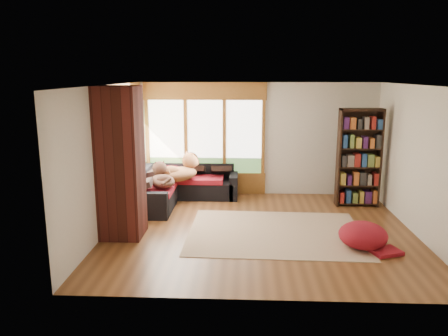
% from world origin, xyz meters
% --- Properties ---
extents(floor, '(5.50, 5.50, 0.00)m').
position_xyz_m(floor, '(0.00, 0.00, 0.00)').
color(floor, brown).
rests_on(floor, ground).
extents(ceiling, '(5.50, 5.50, 0.00)m').
position_xyz_m(ceiling, '(0.00, 0.00, 2.60)').
color(ceiling, white).
extents(wall_back, '(5.50, 0.04, 2.60)m').
position_xyz_m(wall_back, '(0.00, 2.50, 1.30)').
color(wall_back, silver).
rests_on(wall_back, ground).
extents(wall_front, '(5.50, 0.04, 2.60)m').
position_xyz_m(wall_front, '(0.00, -2.50, 1.30)').
color(wall_front, silver).
rests_on(wall_front, ground).
extents(wall_left, '(0.04, 5.00, 2.60)m').
position_xyz_m(wall_left, '(-2.75, 0.00, 1.30)').
color(wall_left, silver).
rests_on(wall_left, ground).
extents(wall_right, '(0.04, 5.00, 2.60)m').
position_xyz_m(wall_right, '(2.75, 0.00, 1.30)').
color(wall_right, silver).
rests_on(wall_right, ground).
extents(windows_back, '(2.82, 0.10, 1.90)m').
position_xyz_m(windows_back, '(-1.20, 2.47, 1.35)').
color(windows_back, brown).
rests_on(windows_back, wall_back).
extents(windows_left, '(0.10, 2.62, 1.90)m').
position_xyz_m(windows_left, '(-2.72, 1.20, 1.35)').
color(windows_left, brown).
rests_on(windows_left, wall_left).
extents(roller_blind, '(0.03, 0.72, 0.90)m').
position_xyz_m(roller_blind, '(-2.69, 2.03, 1.75)').
color(roller_blind, '#617743').
rests_on(roller_blind, wall_left).
extents(brick_chimney, '(0.70, 0.70, 2.60)m').
position_xyz_m(brick_chimney, '(-2.40, -0.35, 1.30)').
color(brick_chimney, '#471914').
rests_on(brick_chimney, ground).
extents(sectional_sofa, '(2.20, 2.20, 0.80)m').
position_xyz_m(sectional_sofa, '(-1.95, 1.70, 0.30)').
color(sectional_sofa, black).
rests_on(sectional_sofa, ground).
extents(area_rug, '(3.13, 2.43, 0.01)m').
position_xyz_m(area_rug, '(0.28, -0.11, 0.01)').
color(area_rug, beige).
rests_on(area_rug, ground).
extents(bookshelf, '(0.89, 0.30, 2.09)m').
position_xyz_m(bookshelf, '(2.14, 1.64, 1.04)').
color(bookshelf, black).
rests_on(bookshelf, ground).
extents(pouf, '(1.02, 1.02, 0.42)m').
position_xyz_m(pouf, '(1.66, -0.72, 0.22)').
color(pouf, maroon).
rests_on(pouf, area_rug).
extents(dog_tan, '(1.05, 1.05, 0.52)m').
position_xyz_m(dog_tan, '(-1.66, 1.73, 0.80)').
color(dog_tan, brown).
rests_on(dog_tan, sectional_sofa).
extents(dog_brindle, '(0.74, 0.89, 0.44)m').
position_xyz_m(dog_brindle, '(-2.00, 1.19, 0.75)').
color(dog_brindle, '#341D16').
rests_on(dog_brindle, sectional_sofa).
extents(throw_pillows, '(1.98, 1.68, 0.45)m').
position_xyz_m(throw_pillows, '(-1.92, 1.85, 0.78)').
color(throw_pillows, black).
rests_on(throw_pillows, sectional_sofa).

